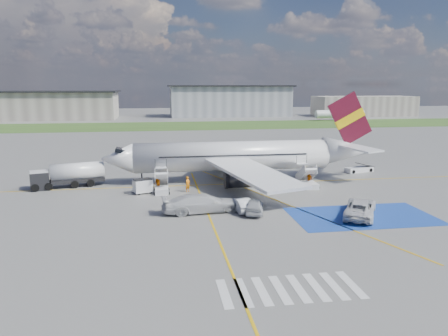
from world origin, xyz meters
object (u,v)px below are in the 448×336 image
Objects in this scene: airliner at (243,156)px; van_white_a at (361,205)px; gpu_cart at (143,187)px; car_silver_a at (254,206)px; car_silver_b at (241,204)px; belt_loader at (359,170)px; fuel_tanker at (68,177)px; van_white_b at (203,200)px.

van_white_a is at bearing -64.63° from airliner.
car_silver_a is at bearing -63.93° from gpu_cart.
car_silver_b is at bearing -27.68° from car_silver_a.
car_silver_b is (-21.28, -17.29, 0.35)m from belt_loader.
fuel_tanker reaches higher than belt_loader.
van_white_b is at bearing -161.19° from belt_loader.
fuel_tanker is 24.09m from car_silver_b.
van_white_b is at bearing -77.04° from gpu_cart.
fuel_tanker reaches higher than car_silver_b.
car_silver_b is at bearing -101.79° from airliner.
car_silver_a reaches higher than belt_loader.
car_silver_a is at bearing -153.15° from belt_loader.
belt_loader is 1.14× the size of car_silver_b.
belt_loader is 22.98m from van_white_a.
belt_loader is 1.09× the size of car_silver_a.
fuel_tanker is (-22.66, -0.40, -2.12)m from airliner.
car_silver_a is 0.76× the size of van_white_a.
van_white_b is at bearing -116.09° from airliner.
airliner is at bearing -83.20° from car_silver_a.
car_silver_a is 10.54m from van_white_a.
fuel_tanker is 35.56m from van_white_a.
belt_loader is at bearing -7.90° from gpu_cart.
fuel_tanker is at bearing 43.07° from van_white_b.
fuel_tanker is 25.59m from car_silver_a.
fuel_tanker is 1.56× the size of van_white_a.
van_white_b is at bearing -56.27° from fuel_tanker.
gpu_cart is 13.67m from car_silver_b.
car_silver_a is 1.51m from car_silver_b.
airliner reaches higher than fuel_tanker.
car_silver_a is at bearing -50.78° from fuel_tanker.
car_silver_a is at bearing -96.90° from airliner.
airliner reaches higher than car_silver_a.
van_white_a reaches higher than car_silver_b.
airliner is 8.64× the size of car_silver_b.
airliner is 6.28× the size of van_white_a.
fuel_tanker is 1.46× the size of van_white_b.
belt_loader is at bearing -10.44° from fuel_tanker.
gpu_cart is 0.39× the size of van_white_b.
fuel_tanker is at bearing -178.98° from airliner.
car_silver_a is 5.22m from van_white_b.
car_silver_b is at bearing -63.92° from gpu_cart.
car_silver_a is 0.71× the size of van_white_b.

